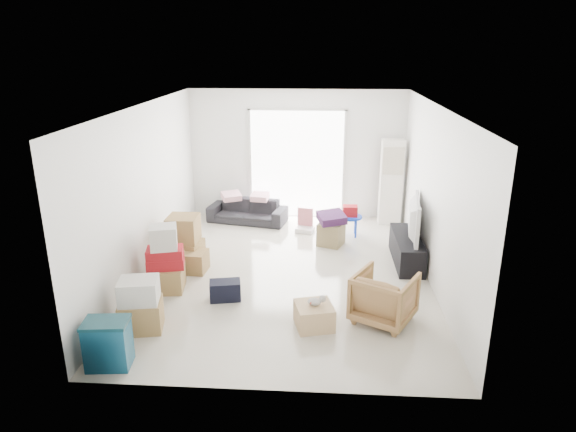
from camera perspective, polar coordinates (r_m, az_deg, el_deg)
The scene contains 21 objects.
room_shell at distance 7.98m, azimuth -0.03°, elevation 2.45°, with size 4.98×6.48×3.18m.
sliding_door at distance 10.88m, azimuth 1.00°, elevation 6.27°, with size 2.10×0.04×2.33m.
ac_tower at distance 10.74m, azimuth 11.38°, elevation 3.71°, with size 0.45×0.30×1.75m, color white.
tv_console at distance 9.00m, azimuth 13.06°, elevation -3.64°, with size 0.42×1.41×0.47m, color black.
television at distance 8.89m, azimuth 13.20°, elevation -1.78°, with size 1.17×0.67×0.15m, color black.
sofa at distance 10.76m, azimuth -4.54°, elevation 0.96°, with size 1.62×0.47×0.63m, color #242328.
pillow_left at distance 10.69m, azimuth -6.35°, elevation 2.87°, with size 0.36×0.28×0.11m, color #E9AABB.
pillow_right at distance 10.60m, azimuth -3.16°, elevation 2.87°, with size 0.37×0.30×0.13m, color #E9AABB.
armchair at distance 7.05m, azimuth 10.65°, elevation -8.62°, with size 0.74×0.69×0.76m, color #B87D51.
storage_bins at distance 6.42m, azimuth -19.37°, elevation -13.21°, with size 0.54×0.40×0.59m.
box_stack_a at distance 7.02m, azimuth -16.10°, elevation -9.57°, with size 0.61×0.54×0.71m.
box_stack_b at distance 7.96m, azimuth -13.45°, elevation -5.04°, with size 0.62×0.56×1.02m.
box_stack_c at distance 8.82m, azimuth -11.47°, elevation -2.73°, with size 0.64×0.56×0.85m.
loose_box at distance 8.60m, azimuth -10.38°, elevation -4.98°, with size 0.41×0.41×0.34m, color olive.
duffel_bag at distance 7.63m, azimuth -6.99°, elevation -8.21°, with size 0.45×0.27×0.29m, color black.
ottoman at distance 9.57m, azimuth 4.80°, elevation -1.99°, with size 0.43×0.43×0.43m, color olive.
blanket at distance 9.47m, azimuth 4.85°, elevation -0.39°, with size 0.47×0.47×0.14m, color #421F4E.
kids_table at distance 9.99m, azimuth 6.89°, elevation 0.15°, with size 0.47×0.47×0.61m.
toy_walker at distance 10.27m, azimuth 1.92°, elevation -0.99°, with size 0.40×0.37×0.45m.
wood_crate at distance 6.91m, azimuth 2.92°, elevation -11.00°, with size 0.47×0.47×0.32m, color #DFB480.
plush_bunny at distance 6.81m, azimuth 3.18°, elevation -9.40°, with size 0.25×0.14×0.12m.
Camera 1 is at (0.50, -7.64, 3.57)m, focal length 32.00 mm.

